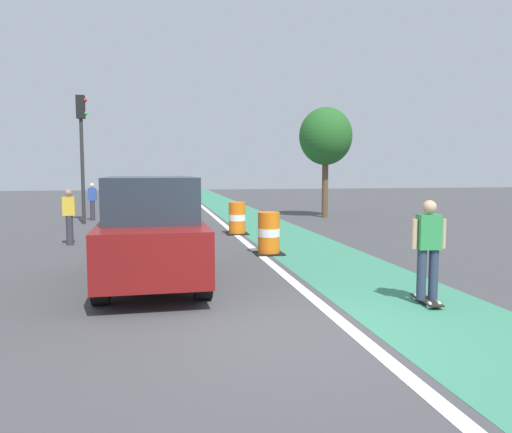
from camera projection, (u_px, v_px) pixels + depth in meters
The scene contains 11 objects.
ground_plane at pixel (284, 331), 6.76m from camera, with size 100.00×100.00×0.00m, color #424244.
bike_lane_strip at pixel (268, 228), 18.94m from camera, with size 2.50×80.00×0.01m, color #387F60.
lane_divider_stripe at pixel (229, 228), 18.66m from camera, with size 0.20×80.00×0.01m, color silver.
skateboarder_on_lane at pixel (428, 248), 8.05m from camera, with size 0.57×0.82×1.69m.
parked_suv_nearest at pixel (152, 229), 9.57m from camera, with size 1.98×4.63×2.04m.
traffic_barrel_front at pixel (269, 234), 12.92m from camera, with size 0.73×0.73×1.09m.
traffic_barrel_mid at pixel (237, 219), 16.96m from camera, with size 0.73×0.73×1.09m.
traffic_light_corner at pixel (82, 136), 19.87m from camera, with size 0.41×0.32×5.10m.
pedestrian_crossing at pixel (69, 215), 14.45m from camera, with size 0.34×0.20×1.61m.
pedestrian_waiting at pixel (92, 200), 21.60m from camera, with size 0.34×0.20×1.61m.
street_tree_sidewalk at pixel (326, 137), 22.72m from camera, with size 2.40×2.40×5.00m.
Camera 1 is at (-1.63, -6.40, 2.16)m, focal length 35.21 mm.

